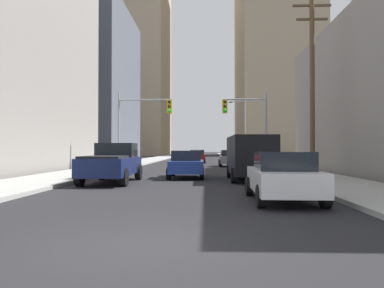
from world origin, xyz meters
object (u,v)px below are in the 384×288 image
at_px(sedan_white, 283,176).
at_px(sedan_grey, 230,158).
at_px(sedan_maroon, 197,156).
at_px(traffic_signal_near_left, 142,117).
at_px(sedan_blue, 187,164).
at_px(pickup_truck_navy, 113,163).
at_px(traffic_signal_near_right, 247,117).
at_px(cargo_van_black, 250,155).

relative_size(sedan_white, sedan_grey, 1.01).
bearing_deg(sedan_white, sedan_maroon, 96.10).
bearing_deg(traffic_signal_near_left, sedan_blue, -63.22).
distance_m(pickup_truck_navy, sedan_white, 9.19).
xyz_separation_m(sedan_white, sedan_grey, (-0.15, 22.61, 0.00)).
height_order(pickup_truck_navy, sedan_grey, pickup_truck_navy).
xyz_separation_m(sedan_blue, traffic_signal_near_left, (-3.83, 7.59, 3.29)).
bearing_deg(traffic_signal_near_right, cargo_van_black, -95.54).
relative_size(sedan_blue, traffic_signal_near_right, 0.71).
bearing_deg(sedan_grey, sedan_blue, -103.60).
height_order(sedan_blue, sedan_maroon, same).
bearing_deg(traffic_signal_near_left, sedan_white, -66.49).
height_order(pickup_truck_navy, traffic_signal_near_left, traffic_signal_near_left).
xyz_separation_m(cargo_van_black, sedan_grey, (-0.06, 15.02, -0.52)).
xyz_separation_m(sedan_blue, sedan_grey, (3.27, 13.52, 0.00)).
height_order(cargo_van_black, sedan_grey, cargo_van_black).
relative_size(sedan_white, traffic_signal_near_left, 0.71).
height_order(sedan_white, sedan_grey, same).
height_order(sedan_blue, traffic_signal_near_right, traffic_signal_near_right).
height_order(pickup_truck_navy, sedan_blue, pickup_truck_navy).
bearing_deg(traffic_signal_near_left, pickup_truck_navy, -87.68).
relative_size(cargo_van_black, traffic_signal_near_right, 0.87).
distance_m(sedan_white, traffic_signal_near_left, 18.49).
bearing_deg(sedan_grey, traffic_signal_near_left, -140.16).
height_order(pickup_truck_navy, sedan_maroon, pickup_truck_navy).
relative_size(pickup_truck_navy, traffic_signal_near_left, 0.91).
xyz_separation_m(sedan_grey, traffic_signal_near_right, (0.95, -5.93, 3.25)).
bearing_deg(cargo_van_black, sedan_blue, 155.76).
bearing_deg(traffic_signal_near_left, cargo_van_black, -51.76).
bearing_deg(sedan_white, sedan_grey, 90.39).
xyz_separation_m(sedan_white, traffic_signal_near_right, (0.79, 16.68, 3.25)).
bearing_deg(cargo_van_black, sedan_white, -89.31).
xyz_separation_m(sedan_grey, traffic_signal_near_left, (-7.10, -5.93, 3.29)).
bearing_deg(sedan_blue, sedan_maroon, 89.79).
distance_m(sedan_maroon, traffic_signal_near_left, 15.47).
xyz_separation_m(traffic_signal_near_left, traffic_signal_near_right, (8.05, -0.00, -0.04)).
height_order(sedan_white, traffic_signal_near_right, traffic_signal_near_right).
bearing_deg(sedan_blue, cargo_van_black, -24.24).
xyz_separation_m(sedan_blue, sedan_maroon, (0.08, 22.19, 0.00)).
relative_size(pickup_truck_navy, sedan_blue, 1.29).
distance_m(sedan_maroon, traffic_signal_near_right, 15.52).
relative_size(pickup_truck_navy, sedan_maroon, 1.28).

